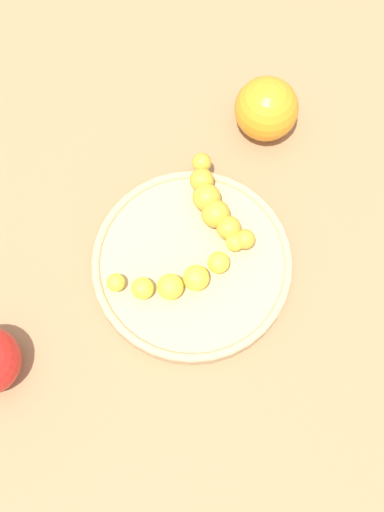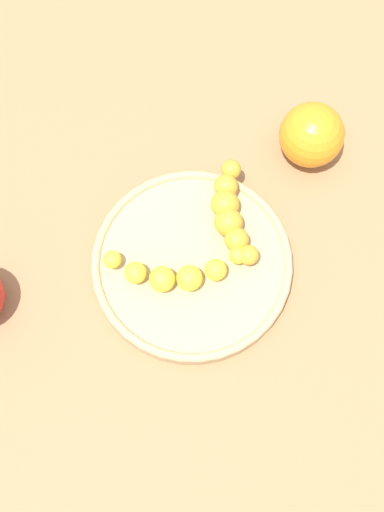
% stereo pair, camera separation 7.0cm
% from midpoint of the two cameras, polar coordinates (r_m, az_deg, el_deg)
% --- Properties ---
extents(ground_plane, '(2.40, 2.40, 0.00)m').
position_cam_midpoint_polar(ground_plane, '(0.73, 2.69, -1.37)').
color(ground_plane, '#936D47').
extents(fruit_bowl, '(0.22, 0.22, 0.02)m').
position_cam_midpoint_polar(fruit_bowl, '(0.72, 2.74, -1.07)').
color(fruit_bowl, tan).
rests_on(fruit_bowl, ground_plane).
extents(banana_yellow, '(0.16, 0.06, 0.03)m').
position_cam_midpoint_polar(banana_yellow, '(0.69, 1.38, -1.89)').
color(banana_yellow, yellow).
rests_on(banana_yellow, fruit_bowl).
extents(banana_spotted, '(0.06, 0.12, 0.03)m').
position_cam_midpoint_polar(banana_spotted, '(0.72, 6.17, 3.46)').
color(banana_spotted, gold).
rests_on(banana_spotted, fruit_bowl).
extents(orange_fruit, '(0.08, 0.08, 0.08)m').
position_cam_midpoint_polar(orange_fruit, '(0.78, 13.12, 10.06)').
color(orange_fruit, orange).
rests_on(orange_fruit, ground_plane).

